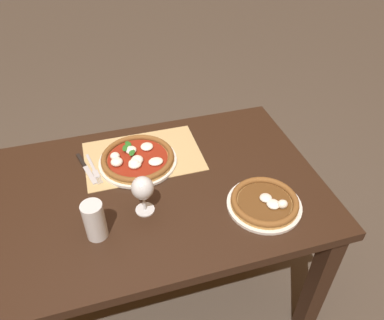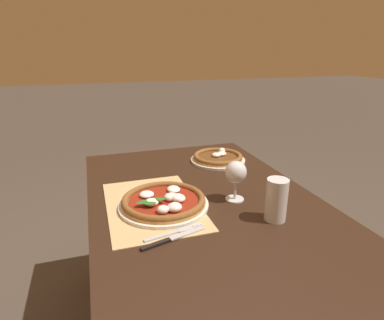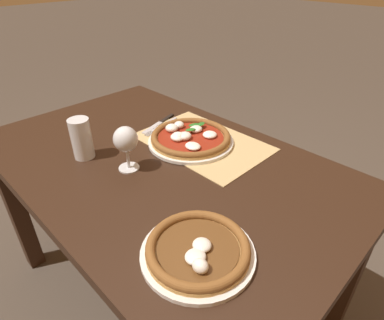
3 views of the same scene
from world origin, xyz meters
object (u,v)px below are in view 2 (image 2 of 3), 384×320
(pizza_near, at_px, (164,201))
(fork, at_px, (175,232))
(pint_glass, at_px, (276,201))
(wine_glass, at_px, (236,174))
(pizza_far, at_px, (218,158))
(knife, at_px, (174,238))

(pizza_near, bearing_deg, fork, -2.78)
(pint_glass, bearing_deg, wine_glass, -159.47)
(wine_glass, distance_m, pint_glass, 0.19)
(pizza_near, bearing_deg, pint_glass, 59.55)
(fork, bearing_deg, pizza_near, 177.22)
(pizza_far, height_order, knife, pizza_far)
(pizza_near, relative_size, pizza_far, 1.18)
(wine_glass, xyz_separation_m, knife, (0.19, -0.29, -0.10))
(pizza_near, xyz_separation_m, knife, (0.21, -0.02, -0.02))
(pint_glass, bearing_deg, fork, -92.65)
(pizza_near, xyz_separation_m, fork, (0.18, -0.01, -0.02))
(wine_glass, bearing_deg, fork, -60.14)
(pizza_near, height_order, fork, pizza_near)
(knife, bearing_deg, pizza_far, 147.34)
(wine_glass, height_order, fork, wine_glass)
(pizza_far, distance_m, wine_glass, 0.45)
(pizza_far, bearing_deg, wine_glass, -13.81)
(pizza_near, xyz_separation_m, pizza_far, (-0.40, 0.37, -0.00))
(knife, bearing_deg, fork, 159.57)
(wine_glass, distance_m, fork, 0.34)
(pizza_far, distance_m, knife, 0.73)
(wine_glass, bearing_deg, pizza_near, -94.54)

